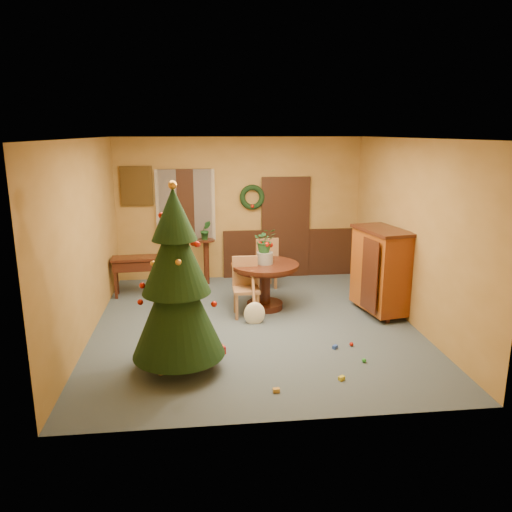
{
  "coord_description": "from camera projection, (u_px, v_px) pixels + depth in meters",
  "views": [
    {
      "loc": [
        -0.81,
        -7.41,
        2.99
      ],
      "look_at": [
        0.07,
        0.4,
        1.03
      ],
      "focal_mm": 35.0,
      "sensor_mm": 36.0,
      "label": 1
    }
  ],
  "objects": [
    {
      "name": "gift_c",
      "position": [
        204.0,
        357.0,
        6.63
      ],
      "size": [
        0.33,
        0.35,
        0.16
      ],
      "color": "brown",
      "rests_on": "floor"
    },
    {
      "name": "gift_a",
      "position": [
        166.0,
        365.0,
        6.42
      ],
      "size": [
        0.34,
        0.31,
        0.15
      ],
      "color": "brown",
      "rests_on": "floor"
    },
    {
      "name": "toy_b",
      "position": [
        364.0,
        360.0,
        6.65
      ],
      "size": [
        0.06,
        0.06,
        0.06
      ],
      "primitive_type": "sphere",
      "color": "#27902C",
      "rests_on": "floor"
    },
    {
      "name": "gift_b",
      "position": [
        203.0,
        354.0,
        6.63
      ],
      "size": [
        0.25,
        0.25,
        0.24
      ],
      "color": "#AB1619",
      "rests_on": "floor"
    },
    {
      "name": "chair_far",
      "position": [
        265.0,
        261.0,
        9.69
      ],
      "size": [
        0.51,
        0.51,
        1.02
      ],
      "color": "brown",
      "rests_on": "floor"
    },
    {
      "name": "christmas_tree",
      "position": [
        176.0,
        284.0,
        6.19
      ],
      "size": [
        1.18,
        1.18,
        2.44
      ],
      "color": "#382111",
      "rests_on": "floor"
    },
    {
      "name": "chair_near",
      "position": [
        246.0,
        284.0,
        8.29
      ],
      "size": [
        0.43,
        0.43,
        0.98
      ],
      "color": "brown",
      "rests_on": "floor"
    },
    {
      "name": "toy_a",
      "position": [
        335.0,
        347.0,
        7.07
      ],
      "size": [
        0.09,
        0.09,
        0.05
      ],
      "primitive_type": "cube",
      "rotation": [
        0.0,
        0.0,
        0.74
      ],
      "color": "#2848AD",
      "rests_on": "floor"
    },
    {
      "name": "gift_d",
      "position": [
        214.0,
        351.0,
        6.87
      ],
      "size": [
        0.33,
        0.24,
        0.11
      ],
      "color": "#AB1619",
      "rests_on": "floor"
    },
    {
      "name": "room_envelope",
      "position": [
        250.0,
        225.0,
        10.31
      ],
      "size": [
        5.5,
        5.5,
        5.5
      ],
      "color": "#3A4955",
      "rests_on": "ground"
    },
    {
      "name": "urn",
      "position": [
        265.0,
        258.0,
        8.5
      ],
      "size": [
        0.27,
        0.27,
        0.2
      ],
      "primitive_type": "cylinder",
      "color": "slate",
      "rests_on": "dining_table"
    },
    {
      "name": "toy_d",
      "position": [
        351.0,
        344.0,
        7.16
      ],
      "size": [
        0.06,
        0.06,
        0.06
      ],
      "primitive_type": "sphere",
      "color": "#AD180B",
      "rests_on": "floor"
    },
    {
      "name": "dining_table",
      "position": [
        265.0,
        277.0,
        8.58
      ],
      "size": [
        1.17,
        1.17,
        0.8
      ],
      "color": "black",
      "rests_on": "floor"
    },
    {
      "name": "stand_plant",
      "position": [
        206.0,
        230.0,
        9.84
      ],
      "size": [
        0.23,
        0.2,
        0.38
      ],
      "primitive_type": "imported",
      "rotation": [
        0.0,
        0.0,
        0.16
      ],
      "color": "#19471E",
      "rests_on": "plant_stand"
    },
    {
      "name": "writing_desk",
      "position": [
        135.0,
        267.0,
        9.27
      ],
      "size": [
        0.86,
        0.46,
        0.74
      ],
      "color": "black",
      "rests_on": "floor"
    },
    {
      "name": "plant_stand",
      "position": [
        206.0,
        256.0,
        9.97
      ],
      "size": [
        0.36,
        0.36,
        0.92
      ],
      "color": "black",
      "rests_on": "floor"
    },
    {
      "name": "guitar",
      "position": [
        254.0,
        300.0,
        7.92
      ],
      "size": [
        0.4,
        0.56,
        0.78
      ],
      "primitive_type": null,
      "rotation": [
        -0.49,
        0.0,
        -0.13
      ],
      "color": "white",
      "rests_on": "floor"
    },
    {
      "name": "toy_e",
      "position": [
        276.0,
        390.0,
        5.89
      ],
      "size": [
        0.08,
        0.05,
        0.05
      ],
      "primitive_type": "cube",
      "rotation": [
        0.0,
        0.0,
        0.04
      ],
      "color": "#C8882F",
      "rests_on": "floor"
    },
    {
      "name": "toy_c",
      "position": [
        342.0,
        378.0,
        6.18
      ],
      "size": [
        0.09,
        0.09,
        0.05
      ],
      "primitive_type": "cube",
      "rotation": [
        0.0,
        0.0,
        0.62
      ],
      "color": "gold",
      "rests_on": "floor"
    },
    {
      "name": "centerpiece_plant",
      "position": [
        265.0,
        240.0,
        8.42
      ],
      "size": [
        0.38,
        0.33,
        0.42
      ],
      "primitive_type": "imported",
      "color": "#1E4C23",
      "rests_on": "urn"
    },
    {
      "name": "sideboard",
      "position": [
        381.0,
        269.0,
        8.3
      ],
      "size": [
        0.8,
        1.23,
        1.46
      ],
      "color": "#5C1C0A",
      "rests_on": "floor"
    }
  ]
}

